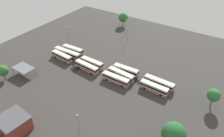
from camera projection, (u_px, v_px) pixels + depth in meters
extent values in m
plane|color=#383533|center=(106.00, 72.00, 102.53)|extent=(128.18, 128.18, 0.00)
cube|color=silver|center=(159.00, 83.00, 92.96)|extent=(12.73, 3.01, 2.94)
cube|color=beige|center=(159.00, 80.00, 92.09)|extent=(12.22, 2.78, 0.14)
cube|color=black|center=(159.00, 82.00, 92.70)|extent=(12.79, 3.05, 0.94)
cube|color=red|center=(159.00, 84.00, 93.43)|extent=(12.79, 3.05, 0.59)
cube|color=black|center=(146.00, 76.00, 95.69)|extent=(0.14, 2.09, 1.08)
cylinder|color=black|center=(149.00, 83.00, 94.78)|extent=(1.01, 0.34, 1.00)
cylinder|color=black|center=(152.00, 81.00, 96.35)|extent=(1.01, 0.34, 1.00)
cylinder|color=black|center=(166.00, 90.00, 91.01)|extent=(1.01, 0.34, 1.00)
cylinder|color=black|center=(169.00, 87.00, 92.58)|extent=(1.01, 0.34, 1.00)
cube|color=silver|center=(154.00, 88.00, 90.36)|extent=(11.74, 2.98, 2.94)
cube|color=beige|center=(154.00, 85.00, 89.49)|extent=(11.27, 2.76, 0.14)
cube|color=black|center=(154.00, 87.00, 90.09)|extent=(11.80, 3.02, 0.94)
cube|color=red|center=(154.00, 89.00, 90.82)|extent=(11.80, 3.02, 0.59)
cube|color=black|center=(141.00, 81.00, 92.85)|extent=(0.14, 2.09, 1.08)
cylinder|color=black|center=(144.00, 88.00, 92.03)|extent=(1.01, 0.34, 1.00)
cylinder|color=black|center=(147.00, 85.00, 93.60)|extent=(1.01, 0.34, 1.00)
cylinder|color=black|center=(161.00, 95.00, 88.55)|extent=(1.01, 0.34, 1.00)
cylinder|color=black|center=(163.00, 92.00, 90.12)|extent=(1.01, 0.34, 1.00)
cube|color=silver|center=(126.00, 70.00, 100.48)|extent=(11.67, 2.87, 2.94)
cube|color=beige|center=(126.00, 67.00, 99.61)|extent=(11.20, 2.66, 0.14)
cube|color=black|center=(126.00, 69.00, 100.22)|extent=(11.73, 2.91, 0.94)
cube|color=red|center=(126.00, 72.00, 100.95)|extent=(11.73, 2.91, 0.59)
cube|color=black|center=(115.00, 65.00, 102.70)|extent=(0.12, 2.09, 1.08)
cylinder|color=black|center=(117.00, 71.00, 101.95)|extent=(1.01, 0.33, 1.00)
cylinder|color=black|center=(120.00, 69.00, 103.59)|extent=(1.01, 0.33, 1.00)
cylinder|color=black|center=(132.00, 76.00, 98.81)|extent=(1.01, 0.33, 1.00)
cylinder|color=black|center=(134.00, 74.00, 100.45)|extent=(1.01, 0.33, 1.00)
cube|color=silver|center=(121.00, 75.00, 97.72)|extent=(12.65, 3.63, 2.94)
cube|color=beige|center=(121.00, 72.00, 96.85)|extent=(12.13, 3.38, 0.14)
cube|color=black|center=(121.00, 74.00, 97.46)|extent=(12.71, 3.67, 0.94)
cube|color=red|center=(121.00, 76.00, 98.19)|extent=(12.71, 3.67, 0.59)
cube|color=black|center=(110.00, 69.00, 100.62)|extent=(0.24, 2.09, 1.08)
cylinder|color=black|center=(112.00, 75.00, 99.67)|extent=(1.02, 0.39, 1.00)
cylinder|color=black|center=(116.00, 73.00, 101.19)|extent=(1.02, 0.39, 1.00)
cylinder|color=black|center=(127.00, 82.00, 95.70)|extent=(1.02, 0.39, 1.00)
cylinder|color=black|center=(130.00, 79.00, 97.21)|extent=(1.02, 0.39, 1.00)
cube|color=silver|center=(116.00, 79.00, 95.16)|extent=(12.30, 2.64, 2.94)
cube|color=beige|center=(116.00, 76.00, 94.29)|extent=(11.80, 2.43, 0.14)
cube|color=black|center=(116.00, 78.00, 94.89)|extent=(12.36, 2.68, 0.94)
cube|color=red|center=(116.00, 81.00, 95.62)|extent=(12.36, 2.68, 0.59)
cube|color=black|center=(104.00, 73.00, 97.67)|extent=(0.08, 2.09, 1.08)
cylinder|color=black|center=(107.00, 80.00, 96.83)|extent=(1.00, 0.31, 1.00)
cylinder|color=black|center=(110.00, 77.00, 98.43)|extent=(1.00, 0.31, 1.00)
cylinder|color=black|center=(122.00, 86.00, 93.32)|extent=(1.00, 0.31, 1.00)
cylinder|color=black|center=(125.00, 83.00, 94.92)|extent=(1.00, 0.31, 1.00)
cube|color=silver|center=(92.00, 63.00, 105.42)|extent=(11.87, 3.02, 2.94)
cube|color=beige|center=(92.00, 60.00, 104.54)|extent=(11.40, 2.80, 0.14)
cube|color=black|center=(92.00, 62.00, 105.15)|extent=(11.93, 3.06, 0.94)
cube|color=red|center=(92.00, 64.00, 105.88)|extent=(11.93, 3.06, 0.59)
cube|color=black|center=(82.00, 58.00, 107.95)|extent=(0.14, 2.09, 1.08)
cylinder|color=black|center=(85.00, 64.00, 107.12)|extent=(1.01, 0.34, 1.00)
cylinder|color=black|center=(88.00, 62.00, 108.68)|extent=(1.01, 0.34, 1.00)
cylinder|color=black|center=(97.00, 69.00, 103.58)|extent=(1.01, 0.34, 1.00)
cylinder|color=black|center=(100.00, 67.00, 105.15)|extent=(1.01, 0.34, 1.00)
cube|color=silver|center=(87.00, 67.00, 102.67)|extent=(12.61, 3.48, 2.94)
cube|color=beige|center=(87.00, 64.00, 101.80)|extent=(12.10, 3.24, 0.14)
cube|color=black|center=(87.00, 66.00, 102.40)|extent=(12.68, 3.52, 0.94)
cube|color=red|center=(87.00, 68.00, 103.13)|extent=(12.68, 3.52, 0.59)
cube|color=black|center=(77.00, 61.00, 105.51)|extent=(0.22, 2.09, 1.08)
cylinder|color=black|center=(79.00, 67.00, 104.58)|extent=(1.02, 0.37, 1.00)
cylinder|color=black|center=(83.00, 65.00, 106.11)|extent=(1.02, 0.37, 1.00)
cylinder|color=black|center=(91.00, 73.00, 100.67)|extent=(1.02, 0.37, 1.00)
cylinder|color=black|center=(95.00, 71.00, 102.20)|extent=(1.02, 0.37, 1.00)
cube|color=silver|center=(73.00, 50.00, 115.51)|extent=(11.72, 2.93, 2.94)
cube|color=beige|center=(72.00, 47.00, 114.64)|extent=(11.25, 2.71, 0.14)
cube|color=black|center=(73.00, 49.00, 115.24)|extent=(11.78, 2.97, 0.94)
cube|color=red|center=(73.00, 51.00, 115.97)|extent=(11.78, 2.97, 0.59)
cube|color=black|center=(64.00, 46.00, 117.71)|extent=(0.13, 2.09, 1.08)
cylinder|color=black|center=(66.00, 51.00, 116.97)|extent=(1.01, 0.33, 1.00)
cylinder|color=black|center=(69.00, 49.00, 118.61)|extent=(1.01, 0.33, 1.00)
cylinder|color=black|center=(77.00, 55.00, 113.84)|extent=(1.01, 0.33, 1.00)
cylinder|color=black|center=(80.00, 53.00, 115.49)|extent=(1.01, 0.33, 1.00)
cube|color=silver|center=(67.00, 53.00, 112.86)|extent=(15.19, 2.78, 2.94)
cube|color=beige|center=(67.00, 50.00, 111.99)|extent=(14.58, 2.56, 0.14)
cube|color=black|center=(67.00, 52.00, 112.59)|extent=(15.26, 2.82, 0.94)
cube|color=red|center=(68.00, 55.00, 113.32)|extent=(15.26, 2.82, 0.59)
cube|color=black|center=(56.00, 48.00, 115.92)|extent=(0.09, 2.09, 1.08)
cube|color=#47474C|center=(70.00, 54.00, 112.11)|extent=(0.94, 2.61, 2.82)
cylinder|color=black|center=(59.00, 54.00, 114.85)|extent=(1.00, 0.31, 1.00)
cylinder|color=black|center=(62.00, 52.00, 116.48)|extent=(1.00, 0.31, 1.00)
cylinder|color=black|center=(73.00, 59.00, 110.67)|extent=(1.00, 0.31, 1.00)
cylinder|color=black|center=(76.00, 57.00, 112.30)|extent=(1.00, 0.31, 1.00)
cube|color=silver|center=(62.00, 56.00, 110.22)|extent=(12.19, 3.55, 2.94)
cube|color=beige|center=(61.00, 54.00, 109.35)|extent=(11.69, 3.30, 0.14)
cube|color=black|center=(62.00, 56.00, 109.95)|extent=(12.25, 3.59, 0.94)
cube|color=red|center=(62.00, 58.00, 110.69)|extent=(12.25, 3.59, 0.59)
cube|color=black|center=(54.00, 52.00, 112.98)|extent=(0.23, 2.09, 1.08)
cylinder|color=black|center=(55.00, 57.00, 112.09)|extent=(1.02, 0.38, 1.00)
cylinder|color=black|center=(59.00, 55.00, 113.61)|extent=(1.02, 0.38, 1.00)
cylinder|color=black|center=(66.00, 62.00, 108.27)|extent=(1.02, 0.38, 1.00)
cylinder|color=black|center=(69.00, 60.00, 109.79)|extent=(1.02, 0.38, 1.00)
cube|color=maroon|center=(14.00, 124.00, 73.82)|extent=(9.69, 9.40, 4.98)
cube|color=#4C4C51|center=(12.00, 118.00, 72.31)|extent=(10.27, 9.97, 0.36)
cube|color=black|center=(3.00, 135.00, 71.85)|extent=(1.80, 0.23, 2.20)
cube|color=slate|center=(23.00, 68.00, 99.04)|extent=(9.26, 6.16, 0.20)
cylinder|color=#59595B|center=(13.00, 71.00, 100.26)|extent=(0.20, 0.20, 3.38)
cylinder|color=#59595B|center=(23.00, 65.00, 103.86)|extent=(0.20, 0.20, 3.38)
cylinder|color=#59595B|center=(25.00, 77.00, 96.24)|extent=(0.20, 0.20, 3.38)
cylinder|color=#59595B|center=(35.00, 72.00, 99.83)|extent=(0.20, 0.20, 3.38)
cylinder|color=slate|center=(127.00, 35.00, 124.77)|extent=(0.16, 0.16, 7.86)
cube|color=silver|center=(128.00, 28.00, 122.45)|extent=(0.56, 0.28, 0.20)
cylinder|color=slate|center=(68.00, 35.00, 123.09)|extent=(0.16, 0.16, 9.44)
cube|color=silver|center=(67.00, 27.00, 120.32)|extent=(0.56, 0.28, 0.20)
cylinder|color=slate|center=(78.00, 124.00, 71.84)|extent=(0.16, 0.16, 7.93)
cube|color=silver|center=(77.00, 115.00, 69.50)|extent=(0.56, 0.28, 0.20)
cylinder|color=slate|center=(126.00, 26.00, 134.07)|extent=(0.16, 0.16, 8.43)
cube|color=silver|center=(126.00, 19.00, 131.59)|extent=(0.56, 0.28, 0.20)
sphere|color=#235B2D|center=(174.00, 134.00, 66.53)|extent=(7.34, 7.34, 7.34)
cylinder|color=brown|center=(5.00, 77.00, 97.46)|extent=(0.44, 0.44, 2.44)
sphere|color=#2D6B33|center=(3.00, 71.00, 95.63)|extent=(4.75, 4.75, 4.75)
cylinder|color=brown|center=(123.00, 23.00, 144.59)|extent=(0.44, 0.44, 2.85)
sphere|color=#2D6B33|center=(123.00, 17.00, 142.38)|extent=(5.83, 5.83, 5.83)
cylinder|color=brown|center=(211.00, 103.00, 83.09)|extent=(0.44, 0.44, 3.56)
sphere|color=#2D6B33|center=(214.00, 95.00, 80.95)|extent=(4.75, 4.75, 4.75)
cylinder|color=black|center=(75.00, 69.00, 104.49)|extent=(4.19, 4.19, 0.01)
cylinder|color=black|center=(141.00, 82.00, 96.08)|extent=(3.58, 3.58, 0.01)
cylinder|color=black|center=(169.00, 85.00, 94.41)|extent=(1.61, 1.61, 0.01)
cylinder|color=black|center=(133.00, 79.00, 97.91)|extent=(4.31, 4.31, 0.01)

